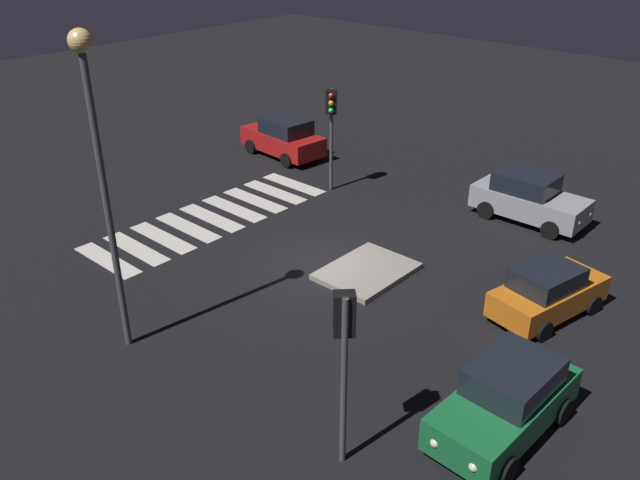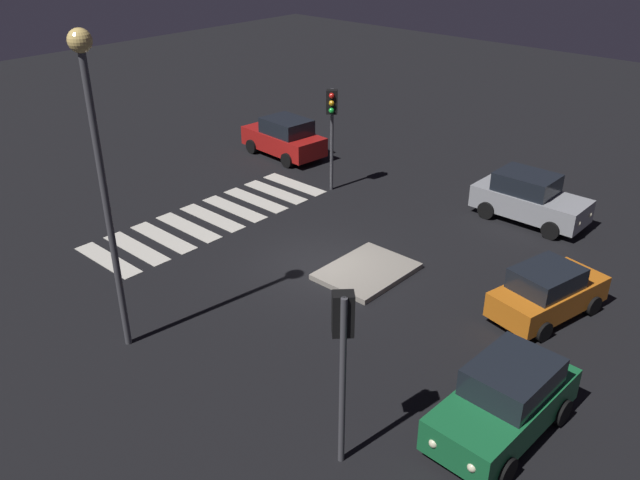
{
  "view_description": "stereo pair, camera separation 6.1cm",
  "coord_description": "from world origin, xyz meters",
  "px_view_note": "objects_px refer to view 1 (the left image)",
  "views": [
    {
      "loc": [
        14.4,
        13.0,
        10.98
      ],
      "look_at": [
        0.0,
        0.0,
        1.0
      ],
      "focal_mm": 36.99,
      "sensor_mm": 36.0,
      "label": 1
    },
    {
      "loc": [
        14.36,
        13.05,
        10.98
      ],
      "look_at": [
        0.0,
        0.0,
        1.0
      ],
      "focal_mm": 36.99,
      "sensor_mm": 36.0,
      "label": 2
    }
  ],
  "objects_px": {
    "car_silver": "(529,198)",
    "traffic_light_north": "(344,337)",
    "car_red": "(283,138)",
    "car_green": "(506,400)",
    "street_lamp": "(98,148)",
    "car_orange": "(548,292)",
    "traffic_island": "(367,271)",
    "traffic_light_south": "(331,115)"
  },
  "relations": [
    {
      "from": "car_silver",
      "to": "traffic_light_south",
      "type": "relative_size",
      "value": 0.99
    },
    {
      "from": "car_red",
      "to": "traffic_light_north",
      "type": "distance_m",
      "value": 19.67
    },
    {
      "from": "car_silver",
      "to": "car_orange",
      "type": "distance_m",
      "value": 6.72
    },
    {
      "from": "traffic_light_south",
      "to": "street_lamp",
      "type": "bearing_deg",
      "value": -23.95
    },
    {
      "from": "traffic_light_south",
      "to": "car_green",
      "type": "bearing_deg",
      "value": 18.77
    },
    {
      "from": "traffic_light_north",
      "to": "street_lamp",
      "type": "relative_size",
      "value": 0.49
    },
    {
      "from": "car_red",
      "to": "car_green",
      "type": "distance_m",
      "value": 19.58
    },
    {
      "from": "car_orange",
      "to": "street_lamp",
      "type": "xyz_separation_m",
      "value": [
        9.12,
        -7.96,
        4.91
      ]
    },
    {
      "from": "traffic_island",
      "to": "street_lamp",
      "type": "height_order",
      "value": "street_lamp"
    },
    {
      "from": "car_orange",
      "to": "traffic_light_north",
      "type": "distance_m",
      "value": 8.69
    },
    {
      "from": "car_red",
      "to": "street_lamp",
      "type": "height_order",
      "value": "street_lamp"
    },
    {
      "from": "traffic_island",
      "to": "traffic_light_north",
      "type": "height_order",
      "value": "traffic_light_north"
    },
    {
      "from": "car_silver",
      "to": "car_green",
      "type": "bearing_deg",
      "value": -66.19
    },
    {
      "from": "car_red",
      "to": "traffic_light_south",
      "type": "xyz_separation_m",
      "value": [
        1.73,
        4.53,
        2.36
      ]
    },
    {
      "from": "traffic_light_north",
      "to": "street_lamp",
      "type": "distance_m",
      "value": 7.59
    },
    {
      "from": "car_orange",
      "to": "street_lamp",
      "type": "relative_size",
      "value": 0.47
    },
    {
      "from": "traffic_island",
      "to": "traffic_light_north",
      "type": "relative_size",
      "value": 0.74
    },
    {
      "from": "street_lamp",
      "to": "traffic_light_north",
      "type": "bearing_deg",
      "value": 96.49
    },
    {
      "from": "traffic_island",
      "to": "car_green",
      "type": "xyz_separation_m",
      "value": [
        3.59,
        6.86,
        0.79
      ]
    },
    {
      "from": "car_red",
      "to": "street_lamp",
      "type": "distance_m",
      "value": 16.38
    },
    {
      "from": "car_silver",
      "to": "car_green",
      "type": "height_order",
      "value": "car_silver"
    },
    {
      "from": "traffic_island",
      "to": "car_orange",
      "type": "relative_size",
      "value": 0.79
    },
    {
      "from": "traffic_light_south",
      "to": "traffic_light_north",
      "type": "bearing_deg",
      "value": 4.08
    },
    {
      "from": "car_silver",
      "to": "traffic_light_north",
      "type": "bearing_deg",
      "value": -79.61
    },
    {
      "from": "traffic_island",
      "to": "traffic_light_south",
      "type": "height_order",
      "value": "traffic_light_south"
    },
    {
      "from": "car_silver",
      "to": "car_orange",
      "type": "bearing_deg",
      "value": -59.1
    },
    {
      "from": "traffic_light_north",
      "to": "car_silver",
      "type": "bearing_deg",
      "value": -34.8
    },
    {
      "from": "street_lamp",
      "to": "traffic_island",
      "type": "bearing_deg",
      "value": 161.39
    },
    {
      "from": "traffic_light_south",
      "to": "street_lamp",
      "type": "height_order",
      "value": "street_lamp"
    },
    {
      "from": "car_orange",
      "to": "traffic_light_north",
      "type": "bearing_deg",
      "value": -173.48
    },
    {
      "from": "traffic_island",
      "to": "car_silver",
      "type": "xyz_separation_m",
      "value": [
        -7.4,
        1.98,
        0.83
      ]
    },
    {
      "from": "car_silver",
      "to": "car_red",
      "type": "height_order",
      "value": "car_red"
    },
    {
      "from": "traffic_island",
      "to": "street_lamp",
      "type": "distance_m",
      "value": 9.7
    },
    {
      "from": "traffic_island",
      "to": "car_orange",
      "type": "bearing_deg",
      "value": 106.73
    },
    {
      "from": "car_red",
      "to": "car_green",
      "type": "height_order",
      "value": "car_red"
    },
    {
      "from": "car_silver",
      "to": "car_orange",
      "type": "height_order",
      "value": "car_silver"
    },
    {
      "from": "car_green",
      "to": "street_lamp",
      "type": "distance_m",
      "value": 11.25
    },
    {
      "from": "car_orange",
      "to": "street_lamp",
      "type": "height_order",
      "value": "street_lamp"
    },
    {
      "from": "car_red",
      "to": "car_green",
      "type": "bearing_deg",
      "value": 154.53
    },
    {
      "from": "traffic_light_north",
      "to": "street_lamp",
      "type": "bearing_deg",
      "value": 51.15
    },
    {
      "from": "car_silver",
      "to": "car_green",
      "type": "xyz_separation_m",
      "value": [
        10.98,
        4.88,
        -0.03
      ]
    },
    {
      "from": "car_green",
      "to": "street_lamp",
      "type": "relative_size",
      "value": 0.49
    }
  ]
}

